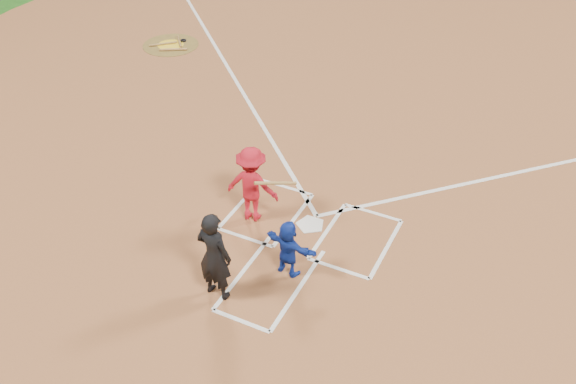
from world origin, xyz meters
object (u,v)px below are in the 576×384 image
at_px(batter_at_plate, 252,185).
at_px(home_plate, 310,225).
at_px(catcher, 288,248).
at_px(umpire, 214,256).
at_px(on_deck_circle, 171,45).

bearing_deg(batter_at_plate, home_plate, 14.07).
distance_m(catcher, umpire, 1.39).
bearing_deg(catcher, batter_at_plate, -30.06).
xyz_separation_m(on_deck_circle, catcher, (7.60, -7.30, 0.57)).
distance_m(home_plate, umpire, 2.66).
height_order(home_plate, umpire, umpire).
distance_m(umpire, batter_at_plate, 2.18).
height_order(on_deck_circle, batter_at_plate, batter_at_plate).
relative_size(on_deck_circle, umpire, 0.96).
relative_size(home_plate, batter_at_plate, 0.37).
relative_size(home_plate, on_deck_circle, 0.35).
xyz_separation_m(home_plate, batter_at_plate, (-1.14, -0.29, 0.81)).
bearing_deg(catcher, on_deck_circle, -34.21).
bearing_deg(home_plate, umpire, 74.20).
height_order(home_plate, batter_at_plate, batter_at_plate).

